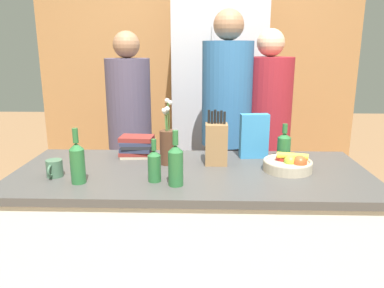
{
  "coord_description": "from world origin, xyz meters",
  "views": [
    {
      "loc": [
        0.06,
        -1.88,
        1.54
      ],
      "look_at": [
        0.0,
        0.1,
        1.02
      ],
      "focal_mm": 35.0,
      "sensor_mm": 36.0,
      "label": 1
    }
  ],
  "objects_px": {
    "person_in_red_tee": "(266,131)",
    "bottle_vinegar": "(176,164)",
    "cereal_box": "(254,136)",
    "person_at_sink": "(130,130)",
    "fruit_bowl": "(289,163)",
    "flower_vase": "(168,144)",
    "bottle_water": "(154,165)",
    "knife_block": "(216,143)",
    "bottle_oil": "(77,162)",
    "refrigerator": "(217,105)",
    "person_in_blue": "(226,123)",
    "book_stack": "(137,146)",
    "bottle_wine": "(284,146)",
    "coffee_mug": "(54,168)"
  },
  "relations": [
    {
      "from": "fruit_bowl",
      "to": "knife_block",
      "type": "xyz_separation_m",
      "value": [
        -0.38,
        0.1,
        0.08
      ]
    },
    {
      "from": "knife_block",
      "to": "person_in_red_tee",
      "type": "relative_size",
      "value": 0.18
    },
    {
      "from": "bottle_oil",
      "to": "person_at_sink",
      "type": "height_order",
      "value": "person_at_sink"
    },
    {
      "from": "book_stack",
      "to": "bottle_water",
      "type": "height_order",
      "value": "bottle_water"
    },
    {
      "from": "knife_block",
      "to": "coffee_mug",
      "type": "xyz_separation_m",
      "value": [
        -0.82,
        -0.24,
        -0.08
      ]
    },
    {
      "from": "cereal_box",
      "to": "bottle_water",
      "type": "bearing_deg",
      "value": -141.79
    },
    {
      "from": "flower_vase",
      "to": "bottle_oil",
      "type": "distance_m",
      "value": 0.51
    },
    {
      "from": "person_in_red_tee",
      "to": "bottle_water",
      "type": "bearing_deg",
      "value": -140.38
    },
    {
      "from": "refrigerator",
      "to": "person_in_red_tee",
      "type": "xyz_separation_m",
      "value": [
        0.34,
        -0.66,
        -0.09
      ]
    },
    {
      "from": "refrigerator",
      "to": "bottle_water",
      "type": "bearing_deg",
      "value": -102.37
    },
    {
      "from": "fruit_bowl",
      "to": "flower_vase",
      "type": "relative_size",
      "value": 0.7
    },
    {
      "from": "fruit_bowl",
      "to": "flower_vase",
      "type": "bearing_deg",
      "value": 171.56
    },
    {
      "from": "refrigerator",
      "to": "person_in_blue",
      "type": "xyz_separation_m",
      "value": [
        0.04,
        -0.74,
        -0.02
      ]
    },
    {
      "from": "knife_block",
      "to": "bottle_oil",
      "type": "relative_size",
      "value": 1.13
    },
    {
      "from": "fruit_bowl",
      "to": "bottle_oil",
      "type": "xyz_separation_m",
      "value": [
        -1.05,
        -0.22,
        0.07
      ]
    },
    {
      "from": "coffee_mug",
      "to": "book_stack",
      "type": "relative_size",
      "value": 0.55
    },
    {
      "from": "flower_vase",
      "to": "person_at_sink",
      "type": "distance_m",
      "value": 0.83
    },
    {
      "from": "refrigerator",
      "to": "person_in_red_tee",
      "type": "distance_m",
      "value": 0.75
    },
    {
      "from": "bottle_vinegar",
      "to": "person_in_blue",
      "type": "relative_size",
      "value": 0.15
    },
    {
      "from": "fruit_bowl",
      "to": "bottle_oil",
      "type": "bearing_deg",
      "value": -168.34
    },
    {
      "from": "book_stack",
      "to": "bottle_wine",
      "type": "distance_m",
      "value": 0.86
    },
    {
      "from": "flower_vase",
      "to": "person_in_red_tee",
      "type": "relative_size",
      "value": 0.22
    },
    {
      "from": "knife_block",
      "to": "person_in_red_tee",
      "type": "xyz_separation_m",
      "value": [
        0.39,
        0.7,
        -0.09
      ]
    },
    {
      "from": "fruit_bowl",
      "to": "book_stack",
      "type": "bearing_deg",
      "value": 164.62
    },
    {
      "from": "cereal_box",
      "to": "bottle_wine",
      "type": "relative_size",
      "value": 1.23
    },
    {
      "from": "bottle_vinegar",
      "to": "person_at_sink",
      "type": "distance_m",
      "value": 1.16
    },
    {
      "from": "knife_block",
      "to": "bottle_vinegar",
      "type": "height_order",
      "value": "knife_block"
    },
    {
      "from": "coffee_mug",
      "to": "bottle_wine",
      "type": "distance_m",
      "value": 1.26
    },
    {
      "from": "bottle_oil",
      "to": "bottle_water",
      "type": "distance_m",
      "value": 0.36
    },
    {
      "from": "bottle_vinegar",
      "to": "bottle_wine",
      "type": "xyz_separation_m",
      "value": [
        0.59,
        0.43,
        -0.02
      ]
    },
    {
      "from": "person_in_blue",
      "to": "person_at_sink",
      "type": "bearing_deg",
      "value": -177.23
    },
    {
      "from": "knife_block",
      "to": "person_at_sink",
      "type": "xyz_separation_m",
      "value": [
        -0.62,
        0.74,
        -0.09
      ]
    },
    {
      "from": "person_in_red_tee",
      "to": "bottle_vinegar",
      "type": "bearing_deg",
      "value": -134.78
    },
    {
      "from": "refrigerator",
      "to": "book_stack",
      "type": "bearing_deg",
      "value": -112.85
    },
    {
      "from": "book_stack",
      "to": "refrigerator",
      "type": "bearing_deg",
      "value": 67.15
    },
    {
      "from": "flower_vase",
      "to": "bottle_vinegar",
      "type": "relative_size",
      "value": 1.38
    },
    {
      "from": "bottle_wine",
      "to": "cereal_box",
      "type": "bearing_deg",
      "value": 167.63
    },
    {
      "from": "bottle_oil",
      "to": "person_at_sink",
      "type": "xyz_separation_m",
      "value": [
        0.04,
        1.06,
        -0.08
      ]
    },
    {
      "from": "knife_block",
      "to": "coffee_mug",
      "type": "bearing_deg",
      "value": -163.94
    },
    {
      "from": "refrigerator",
      "to": "person_in_blue",
      "type": "height_order",
      "value": "refrigerator"
    },
    {
      "from": "flower_vase",
      "to": "person_in_blue",
      "type": "xyz_separation_m",
      "value": [
        0.36,
        0.63,
        -0.01
      ]
    },
    {
      "from": "bottle_vinegar",
      "to": "bottle_water",
      "type": "xyz_separation_m",
      "value": [
        -0.11,
        0.05,
        -0.02
      ]
    },
    {
      "from": "coffee_mug",
      "to": "bottle_vinegar",
      "type": "relative_size",
      "value": 0.44
    },
    {
      "from": "coffee_mug",
      "to": "refrigerator",
      "type": "bearing_deg",
      "value": 61.36
    },
    {
      "from": "cereal_box",
      "to": "person_at_sink",
      "type": "height_order",
      "value": "person_at_sink"
    },
    {
      "from": "coffee_mug",
      "to": "bottle_vinegar",
      "type": "height_order",
      "value": "bottle_vinegar"
    },
    {
      "from": "coffee_mug",
      "to": "person_in_blue",
      "type": "distance_m",
      "value": 1.26
    },
    {
      "from": "refrigerator",
      "to": "bottle_oil",
      "type": "bearing_deg",
      "value": -113.27
    },
    {
      "from": "book_stack",
      "to": "bottle_oil",
      "type": "relative_size",
      "value": 0.78
    },
    {
      "from": "coffee_mug",
      "to": "bottle_water",
      "type": "bearing_deg",
      "value": -5.62
    }
  ]
}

